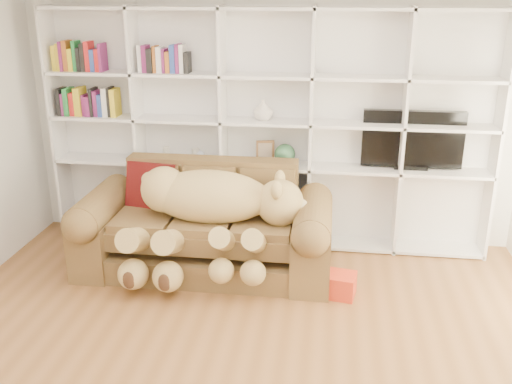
# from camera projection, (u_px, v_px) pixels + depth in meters

# --- Properties ---
(floor) EXTENTS (5.00, 5.00, 0.00)m
(floor) POSITION_uv_depth(u_px,v_px,m) (227.00, 380.00, 3.94)
(floor) COLOR brown
(floor) RESTS_ON ground
(wall_back) EXTENTS (5.00, 0.02, 2.70)m
(wall_back) POSITION_uv_depth(u_px,v_px,m) (269.00, 113.00, 5.81)
(wall_back) COLOR white
(wall_back) RESTS_ON floor
(bookshelf) EXTENTS (4.43, 0.35, 2.40)m
(bookshelf) POSITION_uv_depth(u_px,v_px,m) (244.00, 119.00, 5.73)
(bookshelf) COLOR white
(bookshelf) RESTS_ON floor
(sofa) EXTENTS (2.36, 1.02, 0.99)m
(sofa) POSITION_uv_depth(u_px,v_px,m) (206.00, 231.00, 5.41)
(sofa) COLOR brown
(sofa) RESTS_ON floor
(teddy_bear) EXTENTS (1.64, 0.93, 0.95)m
(teddy_bear) POSITION_uv_depth(u_px,v_px,m) (209.00, 210.00, 5.11)
(teddy_bear) COLOR tan
(teddy_bear) RESTS_ON sofa
(throw_pillow) EXTENTS (0.50, 0.34, 0.49)m
(throw_pillow) POSITION_uv_depth(u_px,v_px,m) (151.00, 187.00, 5.51)
(throw_pillow) COLOR #4E0E0D
(throw_pillow) RESTS_ON sofa
(gift_box) EXTENTS (0.29, 0.28, 0.21)m
(gift_box) POSITION_uv_depth(u_px,v_px,m) (340.00, 285.00, 4.98)
(gift_box) COLOR red
(gift_box) RESTS_ON floor
(tv) EXTENTS (0.97, 0.18, 0.57)m
(tv) POSITION_uv_depth(u_px,v_px,m) (412.00, 140.00, 5.56)
(tv) COLOR black
(tv) RESTS_ON bookshelf
(picture_frame) EXTENTS (0.18, 0.06, 0.23)m
(picture_frame) POSITION_uv_depth(u_px,v_px,m) (265.00, 152.00, 5.75)
(picture_frame) COLOR brown
(picture_frame) RESTS_ON bookshelf
(green_vase) EXTENTS (0.21, 0.21, 0.21)m
(green_vase) POSITION_uv_depth(u_px,v_px,m) (285.00, 154.00, 5.73)
(green_vase) COLOR #32613D
(green_vase) RESTS_ON bookshelf
(figurine_tall) EXTENTS (0.08, 0.08, 0.14)m
(figurine_tall) POSITION_uv_depth(u_px,v_px,m) (166.00, 153.00, 5.90)
(figurine_tall) COLOR beige
(figurine_tall) RESTS_ON bookshelf
(figurine_short) EXTENTS (0.09, 0.09, 0.13)m
(figurine_short) POSITION_uv_depth(u_px,v_px,m) (196.00, 155.00, 5.86)
(figurine_short) COLOR beige
(figurine_short) RESTS_ON bookshelf
(snow_globe) EXTENTS (0.10, 0.10, 0.10)m
(snow_globe) POSITION_uv_depth(u_px,v_px,m) (200.00, 156.00, 5.86)
(snow_globe) COLOR silver
(snow_globe) RESTS_ON bookshelf
(shelf_vase) EXTENTS (0.22, 0.22, 0.20)m
(shelf_vase) POSITION_uv_depth(u_px,v_px,m) (263.00, 110.00, 5.61)
(shelf_vase) COLOR silver
(shelf_vase) RESTS_ON bookshelf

